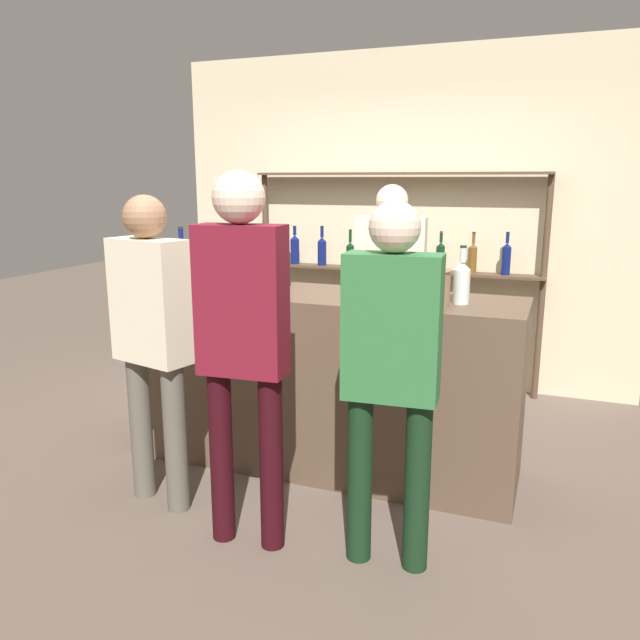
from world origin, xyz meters
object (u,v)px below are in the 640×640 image
(counter_bottle_3, at_px, (212,265))
(customer_center, at_px, (242,330))
(server_behind_counter, at_px, (390,286))
(counter_bottle_1, at_px, (182,264))
(wine_glass, at_px, (185,263))
(ice_bucket, at_px, (431,287))
(customer_left, at_px, (151,328))
(customer_right, at_px, (391,359))
(counter_bottle_2, at_px, (462,282))
(counter_bottle_0, at_px, (284,265))

(counter_bottle_3, relative_size, customer_center, 0.20)
(customer_center, distance_m, server_behind_counter, 1.89)
(counter_bottle_1, xyz_separation_m, wine_glass, (-0.20, 0.32, -0.04))
(ice_bucket, relative_size, customer_center, 0.12)
(wine_glass, relative_size, server_behind_counter, 0.08)
(customer_left, xyz_separation_m, customer_right, (1.32, -0.10, -0.00))
(counter_bottle_3, xyz_separation_m, ice_bucket, (1.41, -0.11, -0.04))
(ice_bucket, xyz_separation_m, customer_right, (-0.02, -0.74, -0.20))
(counter_bottle_3, distance_m, customer_left, 0.80)
(counter_bottle_2, distance_m, customer_right, 0.89)
(wine_glass, xyz_separation_m, customer_right, (1.73, -1.07, -0.20))
(customer_right, bearing_deg, counter_bottle_0, 39.16)
(customer_center, bearing_deg, counter_bottle_2, -47.32)
(counter_bottle_1, relative_size, server_behind_counter, 0.22)
(counter_bottle_2, bearing_deg, customer_left, -153.32)
(customer_center, height_order, server_behind_counter, customer_center)
(counter_bottle_2, xyz_separation_m, server_behind_counter, (-0.65, 0.95, -0.21))
(customer_center, xyz_separation_m, customer_right, (0.68, 0.08, -0.09))
(wine_glass, bearing_deg, customer_right, -31.59)
(wine_glass, distance_m, customer_center, 1.56)
(counter_bottle_1, height_order, customer_center, customer_center)
(counter_bottle_2, bearing_deg, wine_glass, 173.25)
(counter_bottle_0, bearing_deg, customer_right, -46.61)
(customer_center, bearing_deg, counter_bottle_1, 41.39)
(counter_bottle_0, distance_m, counter_bottle_1, 0.63)
(customer_left, distance_m, customer_right, 1.32)
(counter_bottle_3, bearing_deg, ice_bucket, -4.57)
(counter_bottle_2, height_order, customer_center, customer_center)
(counter_bottle_2, height_order, customer_left, customer_left)
(ice_bucket, xyz_separation_m, customer_left, (-1.34, -0.64, -0.20))
(customer_right, bearing_deg, customer_center, 92.37)
(ice_bucket, bearing_deg, wine_glass, 169.55)
(ice_bucket, relative_size, server_behind_counter, 0.12)
(counter_bottle_1, bearing_deg, counter_bottle_2, 3.33)
(counter_bottle_3, bearing_deg, counter_bottle_0, 24.06)
(counter_bottle_0, relative_size, customer_right, 0.20)
(counter_bottle_0, relative_size, customer_center, 0.19)
(counter_bottle_0, bearing_deg, counter_bottle_3, -155.94)
(ice_bucket, relative_size, customer_right, 0.13)
(counter_bottle_3, relative_size, ice_bucket, 1.68)
(counter_bottle_1, relative_size, customer_right, 0.23)
(counter_bottle_2, height_order, customer_right, customer_right)
(wine_glass, bearing_deg, counter_bottle_1, -58.67)
(customer_center, bearing_deg, customer_left, 69.72)
(counter_bottle_1, xyz_separation_m, customer_left, (0.22, -0.64, -0.25))
(customer_right, bearing_deg, server_behind_counter, 10.84)
(counter_bottle_1, distance_m, counter_bottle_2, 1.70)
(counter_bottle_3, bearing_deg, customer_right, -31.59)
(counter_bottle_2, distance_m, counter_bottle_3, 1.55)
(wine_glass, height_order, customer_right, customer_right)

